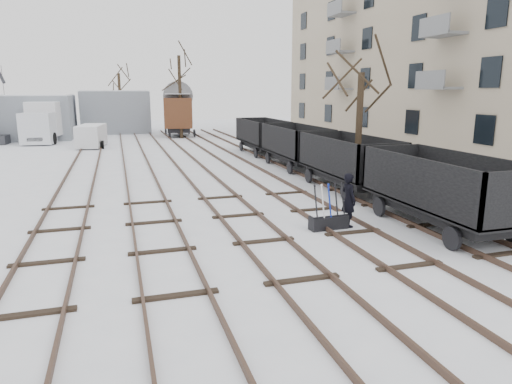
# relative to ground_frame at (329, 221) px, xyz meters

# --- Properties ---
(ground) EXTENTS (120.00, 120.00, 0.00)m
(ground) POSITION_rel_ground_frame_xyz_m (-2.46, -0.65, -0.28)
(ground) COLOR white
(ground) RESTS_ON ground
(tracks) EXTENTS (13.90, 52.00, 0.16)m
(tracks) POSITION_rel_ground_frame_xyz_m (-2.46, 13.02, -0.21)
(tracks) COLOR black
(tracks) RESTS_ON ground
(apartment_block) EXTENTS (10.12, 45.00, 16.10)m
(apartment_block) POSITION_rel_ground_frame_xyz_m (17.50, 13.35, 7.76)
(apartment_block) COLOR #B6A78C
(apartment_block) RESTS_ON ground
(shed_left) EXTENTS (10.00, 8.00, 4.10)m
(shed_left) POSITION_rel_ground_frame_xyz_m (-15.46, 35.35, 1.76)
(shed_left) COLOR gray
(shed_left) RESTS_ON ground
(shed_right) EXTENTS (7.00, 6.00, 4.50)m
(shed_right) POSITION_rel_ground_frame_xyz_m (-6.46, 39.35, 1.96)
(shed_right) COLOR gray
(shed_right) RESTS_ON ground
(ground_frame) EXTENTS (1.32, 0.50, 1.49)m
(ground_frame) POSITION_rel_ground_frame_xyz_m (0.00, 0.00, 0.00)
(ground_frame) COLOR black
(ground_frame) RESTS_ON ground
(worker) EXTENTS (0.50, 0.70, 1.82)m
(worker) POSITION_rel_ground_frame_xyz_m (0.75, 0.10, 0.62)
(worker) COLOR black
(worker) RESTS_ON ground
(freight_wagon_a) EXTENTS (2.38, 5.96, 2.43)m
(freight_wagon_a) POSITION_rel_ground_frame_xyz_m (3.54, -0.98, 0.65)
(freight_wagon_a) COLOR black
(freight_wagon_a) RESTS_ON ground
(freight_wagon_b) EXTENTS (2.38, 5.96, 2.43)m
(freight_wagon_b) POSITION_rel_ground_frame_xyz_m (3.54, 5.42, 0.65)
(freight_wagon_b) COLOR black
(freight_wagon_b) RESTS_ON ground
(freight_wagon_c) EXTENTS (2.38, 5.96, 2.43)m
(freight_wagon_c) POSITION_rel_ground_frame_xyz_m (3.54, 11.82, 0.65)
(freight_wagon_c) COLOR black
(freight_wagon_c) RESTS_ON ground
(freight_wagon_d) EXTENTS (2.38, 5.96, 2.43)m
(freight_wagon_d) POSITION_rel_ground_frame_xyz_m (3.54, 18.22, 0.65)
(freight_wagon_d) COLOR black
(freight_wagon_d) RESTS_ON ground
(box_van_wagon) EXTENTS (3.75, 5.87, 4.18)m
(box_van_wagon) POSITION_rel_ground_frame_xyz_m (-0.42, 33.31, 2.15)
(box_van_wagon) COLOR black
(box_van_wagon) RESTS_ON ground
(lorry) EXTENTS (3.29, 7.99, 3.52)m
(lorry) POSITION_rel_ground_frame_xyz_m (-12.38, 31.51, 1.53)
(lorry) COLOR black
(lorry) RESTS_ON ground
(panel_van) EXTENTS (2.37, 4.29, 1.79)m
(panel_van) POSITION_rel_ground_frame_xyz_m (-8.45, 25.83, 0.65)
(panel_van) COLOR silver
(panel_van) RESTS_ON ground
(tree_near) EXTENTS (0.30, 0.30, 5.25)m
(tree_near) POSITION_rel_ground_frame_xyz_m (4.04, 5.44, 2.34)
(tree_near) COLOR black
(tree_near) RESTS_ON ground
(tree_far_left) EXTENTS (0.30, 0.30, 6.34)m
(tree_far_left) POSITION_rel_ground_frame_xyz_m (-5.90, 40.96, 2.89)
(tree_far_left) COLOR black
(tree_far_left) RESTS_ON ground
(tree_far_right) EXTENTS (0.30, 0.30, 7.65)m
(tree_far_right) POSITION_rel_ground_frame_xyz_m (-0.56, 30.93, 3.54)
(tree_far_right) COLOR black
(tree_far_right) RESTS_ON ground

